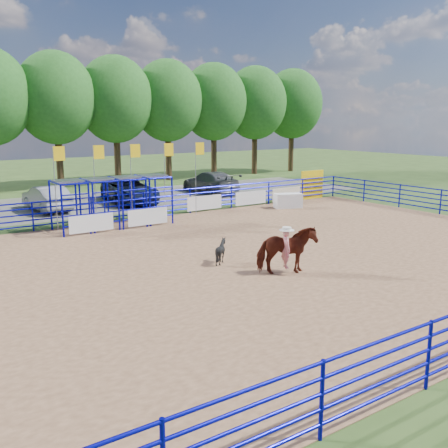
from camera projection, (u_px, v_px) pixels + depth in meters
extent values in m
plane|color=#415C25|center=(250.00, 258.00, 20.01)|extent=(120.00, 120.00, 0.00)
cube|color=#9C704E|center=(250.00, 258.00, 20.01)|extent=(30.00, 20.00, 0.02)
cube|color=slate|center=(100.00, 202.00, 33.83)|extent=(40.00, 10.00, 0.01)
cube|color=white|center=(288.00, 201.00, 31.44)|extent=(1.87, 1.33, 0.91)
imported|color=#5C2012|center=(286.00, 250.00, 17.73)|extent=(2.26, 1.69, 1.74)
imported|color=red|center=(287.00, 230.00, 17.58)|extent=(0.51, 0.60, 1.39)
cylinder|color=white|center=(287.00, 209.00, 17.43)|extent=(0.54, 0.54, 0.12)
imported|color=black|center=(221.00, 251.00, 19.17)|extent=(0.86, 0.77, 0.93)
imported|color=gray|center=(47.00, 198.00, 30.41)|extent=(2.03, 4.81, 1.54)
imported|color=#151C35|center=(130.00, 190.00, 33.52)|extent=(3.42, 6.24, 1.66)
imported|color=#5E5E61|center=(210.00, 182.00, 38.05)|extent=(2.29, 5.63, 1.63)
cube|color=white|center=(91.00, 223.00, 24.14)|extent=(2.20, 0.04, 0.85)
cube|color=white|center=(148.00, 217.00, 25.78)|extent=(2.20, 0.04, 0.85)
cube|color=white|center=(205.00, 203.00, 30.18)|extent=(2.40, 0.04, 0.85)
cube|color=white|center=(251.00, 198.00, 32.09)|extent=(2.40, 0.04, 0.85)
cube|color=beige|center=(286.00, 194.00, 33.73)|extent=(2.40, 0.04, 0.90)
cube|color=yellow|center=(312.00, 185.00, 35.12)|extent=(2.00, 0.12, 2.00)
cylinder|color=#3F2B19|center=(59.00, 159.00, 40.66)|extent=(0.56, 0.56, 4.80)
ellipsoid|color=#21551B|center=(55.00, 93.00, 39.62)|extent=(6.40, 6.40, 7.36)
cylinder|color=#3F2B19|center=(117.00, 156.00, 43.39)|extent=(0.56, 0.56, 4.80)
ellipsoid|color=#21551B|center=(115.00, 95.00, 42.35)|extent=(6.40, 6.40, 7.36)
cylinder|color=#3F2B19|center=(169.00, 154.00, 46.12)|extent=(0.56, 0.56, 4.80)
ellipsoid|color=#21551B|center=(167.00, 97.00, 45.08)|extent=(6.40, 6.40, 7.36)
cylinder|color=#3F2B19|center=(214.00, 152.00, 48.85)|extent=(0.56, 0.56, 4.80)
ellipsoid|color=#21551B|center=(214.00, 98.00, 47.81)|extent=(6.40, 6.40, 7.36)
cylinder|color=#3F2B19|center=(254.00, 151.00, 51.58)|extent=(0.56, 0.56, 4.80)
ellipsoid|color=#21551B|center=(255.00, 99.00, 50.54)|extent=(6.40, 6.40, 7.36)
cylinder|color=#3F2B19|center=(291.00, 149.00, 54.32)|extent=(0.56, 0.56, 4.80)
ellipsoid|color=#21551B|center=(292.00, 100.00, 53.27)|extent=(6.40, 6.40, 7.36)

